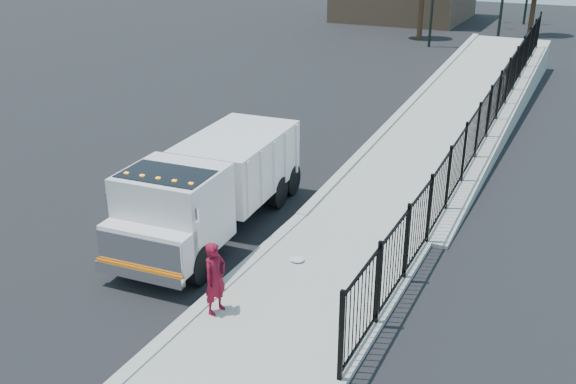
% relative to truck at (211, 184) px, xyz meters
% --- Properties ---
extents(ground, '(120.00, 120.00, 0.00)m').
position_rel_truck_xyz_m(ground, '(1.82, -2.26, -1.37)').
color(ground, black).
rests_on(ground, ground).
extents(sidewalk, '(3.55, 12.00, 0.12)m').
position_rel_truck_xyz_m(sidewalk, '(3.74, -4.26, -1.31)').
color(sidewalk, '#9E998E').
rests_on(sidewalk, ground).
extents(curb, '(0.30, 12.00, 0.16)m').
position_rel_truck_xyz_m(curb, '(1.82, -4.26, -1.29)').
color(curb, '#ADAAA3').
rests_on(curb, ground).
extents(ramp, '(3.95, 24.06, 3.19)m').
position_rel_truck_xyz_m(ramp, '(3.94, 13.74, -1.37)').
color(ramp, '#9E998E').
rests_on(ramp, ground).
extents(iron_fence, '(0.10, 28.00, 1.80)m').
position_rel_truck_xyz_m(iron_fence, '(5.37, 9.74, -0.47)').
color(iron_fence, black).
rests_on(iron_fence, ground).
extents(truck, '(2.77, 7.24, 2.43)m').
position_rel_truck_xyz_m(truck, '(0.00, 0.00, 0.00)').
color(truck, black).
rests_on(truck, ground).
extents(worker, '(0.48, 0.64, 1.60)m').
position_rel_truck_xyz_m(worker, '(2.23, -3.37, -0.45)').
color(worker, maroon).
rests_on(worker, sidewalk).
extents(debris, '(0.36, 0.36, 0.09)m').
position_rel_truck_xyz_m(debris, '(2.83, -0.66, -1.20)').
color(debris, silver).
rests_on(debris, sidewalk).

